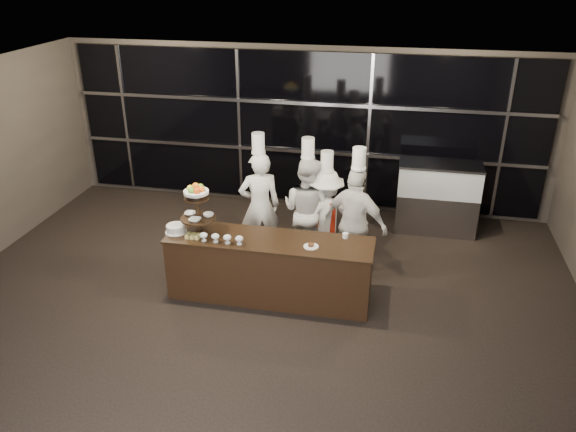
% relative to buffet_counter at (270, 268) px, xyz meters
% --- Properties ---
extents(room, '(10.00, 10.00, 10.00)m').
position_rel_buffet_counter_xyz_m(room, '(-0.13, -1.66, 1.03)').
color(room, black).
rests_on(room, ground).
extents(window_wall, '(8.60, 0.10, 2.80)m').
position_rel_buffet_counter_xyz_m(window_wall, '(-0.13, 3.27, 1.04)').
color(window_wall, black).
rests_on(window_wall, ground).
extents(buffet_counter, '(2.84, 0.74, 0.92)m').
position_rel_buffet_counter_xyz_m(buffet_counter, '(0.00, 0.00, 0.00)').
color(buffet_counter, black).
rests_on(buffet_counter, ground).
extents(display_stand, '(0.48, 0.48, 0.74)m').
position_rel_buffet_counter_xyz_m(display_stand, '(-1.00, -0.00, 0.87)').
color(display_stand, black).
rests_on(display_stand, buffet_counter).
extents(compotes, '(0.61, 0.11, 0.12)m').
position_rel_buffet_counter_xyz_m(compotes, '(-0.60, -0.22, 0.54)').
color(compotes, silver).
rests_on(compotes, buffet_counter).
extents(layer_cake, '(0.30, 0.30, 0.11)m').
position_rel_buffet_counter_xyz_m(layer_cake, '(-1.32, -0.05, 0.51)').
color(layer_cake, white).
rests_on(layer_cake, buffet_counter).
extents(pastry_squares, '(0.19, 0.13, 0.05)m').
position_rel_buffet_counter_xyz_m(pastry_squares, '(-1.03, -0.17, 0.48)').
color(pastry_squares, '#E7D671').
rests_on(pastry_squares, buffet_counter).
extents(small_plate, '(0.20, 0.20, 0.05)m').
position_rel_buffet_counter_xyz_m(small_plate, '(0.59, -0.10, 0.47)').
color(small_plate, white).
rests_on(small_plate, buffet_counter).
extents(chef_cup, '(0.08, 0.08, 0.07)m').
position_rel_buffet_counter_xyz_m(chef_cup, '(1.01, 0.25, 0.49)').
color(chef_cup, white).
rests_on(chef_cup, buffet_counter).
extents(display_case, '(1.38, 0.60, 1.24)m').
position_rel_buffet_counter_xyz_m(display_case, '(2.35, 2.64, 0.22)').
color(display_case, '#A5A5AA').
rests_on(display_case, ground).
extents(chef_a, '(0.75, 0.64, 2.06)m').
position_rel_buffet_counter_xyz_m(chef_a, '(-0.42, 1.12, 0.44)').
color(chef_a, white).
rests_on(chef_a, ground).
extents(chef_b, '(1.01, 0.91, 2.01)m').
position_rel_buffet_counter_xyz_m(chef_b, '(0.32, 1.18, 0.40)').
color(chef_b, silver).
rests_on(chef_b, ground).
extents(chef_c, '(1.12, 1.00, 1.81)m').
position_rel_buffet_counter_xyz_m(chef_c, '(0.60, 1.22, 0.30)').
color(chef_c, white).
rests_on(chef_c, ground).
extents(chef_d, '(1.10, 0.79, 2.03)m').
position_rel_buffet_counter_xyz_m(chef_d, '(1.09, 0.83, 0.41)').
color(chef_d, white).
rests_on(chef_d, ground).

